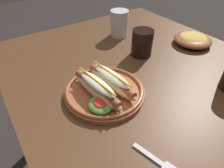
# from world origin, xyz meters

# --- Properties ---
(ground_plane) EXTENTS (8.00, 8.00, 0.00)m
(ground_plane) POSITION_xyz_m (0.00, 0.00, 0.00)
(ground_plane) COLOR #2D2826
(dining_table) EXTENTS (1.13, 0.97, 0.74)m
(dining_table) POSITION_xyz_m (0.00, 0.00, 0.64)
(dining_table) COLOR #51331E
(dining_table) RESTS_ON ground_plane
(hot_dog_plate) EXTENTS (0.27, 0.27, 0.08)m
(hot_dog_plate) POSITION_xyz_m (0.05, -0.20, 0.77)
(hot_dog_plate) COLOR #9E5633
(hot_dog_plate) RESTS_ON dining_table
(fork) EXTENTS (0.12, 0.05, 0.00)m
(fork) POSITION_xyz_m (0.32, -0.23, 0.74)
(fork) COLOR silver
(fork) RESTS_ON dining_table
(water_cup) EXTENTS (0.09, 0.09, 0.13)m
(water_cup) POSITION_xyz_m (-0.29, 0.11, 0.80)
(water_cup) COLOR silver
(water_cup) RESTS_ON dining_table
(extra_cup) EXTENTS (0.09, 0.09, 0.11)m
(extra_cup) POSITION_xyz_m (-0.08, 0.07, 0.80)
(extra_cup) COLOR black
(extra_cup) RESTS_ON dining_table
(side_bowl) EXTENTS (0.17, 0.17, 0.05)m
(side_bowl) POSITION_xyz_m (-0.02, 0.34, 0.76)
(side_bowl) COLOR brown
(side_bowl) RESTS_ON dining_table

